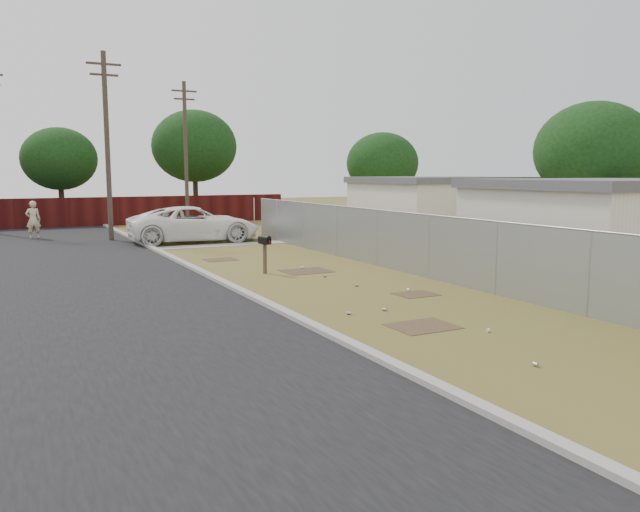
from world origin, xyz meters
TOP-DOWN VIEW (x-y plane):
  - ground at (0.00, 0.00)m, footprint 120.00×120.00m
  - street at (-6.76, 8.05)m, footprint 15.10×60.00m
  - chainlink_fence at (3.12, 1.03)m, footprint 0.10×27.06m
  - privacy_fence at (-6.00, 25.00)m, footprint 30.00×0.12m
  - utility_poles at (-3.67, 20.67)m, footprint 12.60×8.24m
  - houses at (9.70, 3.13)m, footprint 9.30×17.24m
  - horizon_trees at (0.84, 23.56)m, footprint 33.32×31.94m
  - mailbox at (-1.13, 3.19)m, footprint 0.29×0.55m
  - pickup_truck at (-0.55, 13.54)m, footprint 6.37×3.29m
  - pedestrian at (-7.32, 18.65)m, footprint 0.70×0.46m
  - scattered_litter at (-0.08, -2.16)m, footprint 3.06×11.89m

SIDE VIEW (x-z plane):
  - ground at x=0.00m, z-range 0.00..0.00m
  - street at x=-6.76m, z-range -0.04..0.08m
  - scattered_litter at x=-0.08m, z-range 0.01..0.08m
  - chainlink_fence at x=3.12m, z-range -0.21..1.81m
  - pickup_truck at x=-0.55m, z-range 0.00..1.72m
  - privacy_fence at x=-6.00m, z-range 0.00..1.80m
  - pedestrian at x=-7.32m, z-range 0.00..1.91m
  - mailbox at x=-1.13m, z-range 0.37..1.63m
  - houses at x=9.70m, z-range 0.01..3.11m
  - horizon_trees at x=0.84m, z-range 0.74..8.52m
  - utility_poles at x=-3.67m, z-range 0.19..9.19m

